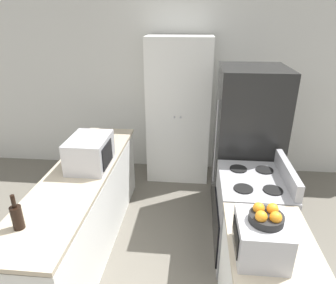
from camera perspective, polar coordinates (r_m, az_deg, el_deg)
The scene contains 9 objects.
wall_back at distance 4.57m, azimuth 1.81°, elevation 10.27°, with size 7.00×0.06×2.60m.
counter_left at distance 3.33m, azimuth -15.74°, elevation -12.50°, with size 0.60×2.45×0.89m.
pantry_cabinet at distance 4.34m, azimuth 2.07°, elevation 5.88°, with size 0.89×0.56×2.06m.
stove at distance 3.19m, azimuth 15.27°, elevation -13.68°, with size 0.66×0.78×1.05m.
refrigerator at distance 3.68m, azimuth 14.72°, elevation -0.35°, with size 0.75×0.78×1.80m.
microwave at distance 3.10m, azimuth -14.65°, elevation -1.88°, with size 0.38×0.50×0.31m.
wine_bottle at distance 2.45m, azimuth -26.82°, elevation -12.55°, with size 0.08×0.08×0.28m.
toaster_oven at distance 2.07m, azimuth 17.27°, elevation -17.07°, with size 0.32×0.36×0.26m.
fruit_bowl at distance 1.97m, azimuth 18.25°, elevation -13.24°, with size 0.21×0.21×0.10m.
Camera 1 is at (0.28, -1.17, 2.32)m, focal length 32.00 mm.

